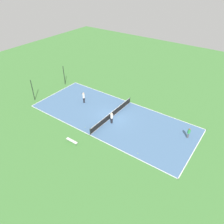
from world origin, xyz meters
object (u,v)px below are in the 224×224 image
(fence_post_back_left, at_px, (33,90))
(tennis_ball_far_baseline, at_px, (119,117))
(tennis_net, at_px, (112,114))
(tennis_ball_near_net, at_px, (138,153))
(player_far_white, at_px, (84,97))
(fence_post_back_right, at_px, (64,75))
(tennis_ball_right_alley, at_px, (85,127))
(player_far_green, at_px, (189,132))
(player_near_white, at_px, (112,117))
(bench, at_px, (72,141))
(tennis_ball_midcourt, at_px, (112,117))

(fence_post_back_left, bearing_deg, tennis_ball_far_baseline, -74.05)
(tennis_net, bearing_deg, tennis_ball_near_net, -122.01)
(player_far_white, bearing_deg, fence_post_back_right, 9.11)
(tennis_ball_right_alley, xyz_separation_m, fence_post_back_right, (7.66, 11.72, 1.73))
(player_far_white, distance_m, fence_post_back_left, 8.37)
(player_far_green, bearing_deg, tennis_ball_right_alley, 106.29)
(player_far_white, bearing_deg, player_near_white, -164.38)
(player_far_white, xyz_separation_m, tennis_ball_right_alley, (-4.80, -4.45, -1.03))
(fence_post_back_left, distance_m, fence_post_back_right, 6.96)
(player_far_green, relative_size, fence_post_back_right, 0.42)
(tennis_net, height_order, player_near_white, player_near_white)
(bench, relative_size, player_near_white, 1.00)
(player_far_green, relative_size, tennis_ball_near_net, 21.95)
(tennis_ball_far_baseline, bearing_deg, player_far_white, 89.44)
(bench, height_order, tennis_ball_far_baseline, bench)
(player_near_white, xyz_separation_m, fence_post_back_right, (4.71, 14.11, 0.76))
(bench, height_order, fence_post_back_left, fence_post_back_left)
(tennis_ball_near_net, relative_size, fence_post_back_left, 0.02)
(player_near_white, bearing_deg, tennis_net, -74.88)
(tennis_net, height_order, player_far_white, player_far_white)
(bench, relative_size, tennis_ball_far_baseline, 25.63)
(bench, bearing_deg, tennis_ball_near_net, -157.14)
(player_far_green, height_order, fence_post_back_left, fence_post_back_left)
(tennis_ball_midcourt, distance_m, tennis_ball_far_baseline, 1.02)
(tennis_net, distance_m, tennis_ball_midcourt, 0.47)
(tennis_ball_far_baseline, height_order, fence_post_back_right, fence_post_back_right)
(player_near_white, bearing_deg, tennis_ball_far_baseline, -108.07)
(tennis_net, distance_m, player_near_white, 1.56)
(player_far_green, relative_size, fence_post_back_left, 0.42)
(player_near_white, bearing_deg, tennis_ball_near_net, 134.41)
(bench, distance_m, tennis_ball_midcourt, 7.51)
(tennis_ball_midcourt, bearing_deg, player_near_white, -144.44)
(bench, relative_size, tennis_ball_near_net, 25.63)
(tennis_ball_midcourt, bearing_deg, player_far_white, 83.44)
(tennis_ball_near_net, bearing_deg, tennis_ball_right_alley, 89.23)
(player_near_white, relative_size, player_far_green, 1.17)
(player_far_green, distance_m, tennis_ball_near_net, 7.40)
(fence_post_back_right, bearing_deg, player_far_white, -111.54)
(tennis_net, distance_m, tennis_ball_near_net, 8.12)
(tennis_ball_near_net, bearing_deg, bench, 112.86)
(tennis_ball_midcourt, xyz_separation_m, tennis_ball_right_alley, (-4.10, 1.57, 0.00))
(tennis_ball_near_net, xyz_separation_m, tennis_ball_right_alley, (0.11, 8.44, 0.00))
(player_near_white, xyz_separation_m, player_far_white, (1.84, 6.84, 0.06))
(tennis_net, xyz_separation_m, tennis_ball_right_alley, (-4.18, 1.57, -0.47))
(player_far_green, bearing_deg, tennis_ball_far_baseline, 87.87)
(tennis_net, bearing_deg, player_far_green, -79.37)
(player_far_green, bearing_deg, player_near_white, 97.62)
(bench, bearing_deg, player_far_green, -140.29)
(tennis_net, relative_size, tennis_ball_near_net, 146.64)
(tennis_ball_midcourt, height_order, fence_post_back_left, fence_post_back_left)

